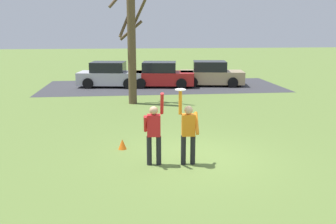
# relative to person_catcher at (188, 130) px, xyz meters

# --- Properties ---
(ground_plane) EXTENTS (120.00, 120.00, 0.00)m
(ground_plane) POSITION_rel_person_catcher_xyz_m (0.23, 0.43, -0.98)
(ground_plane) COLOR olive
(person_catcher) EXTENTS (0.55, 0.49, 2.08)m
(person_catcher) POSITION_rel_person_catcher_xyz_m (0.00, 0.00, 0.00)
(person_catcher) COLOR black
(person_catcher) RESTS_ON ground_plane
(person_defender) EXTENTS (0.56, 0.49, 2.04)m
(person_defender) POSITION_rel_person_catcher_xyz_m (-0.94, 0.05, -0.00)
(person_defender) COLOR black
(person_defender) RESTS_ON ground_plane
(frisbee_disc) EXTENTS (0.28, 0.28, 0.02)m
(frisbee_disc) POSITION_rel_person_catcher_xyz_m (-0.22, 0.01, 1.11)
(frisbee_disc) COLOR white
(frisbee_disc) RESTS_ON person_catcher
(parked_car_silver) EXTENTS (4.31, 2.48, 1.59)m
(parked_car_silver) POSITION_rel_person_catcher_xyz_m (-2.75, 14.28, -0.25)
(parked_car_silver) COLOR #BCBCC1
(parked_car_silver) RESTS_ON ground_plane
(parked_car_red) EXTENTS (4.31, 2.48, 1.59)m
(parked_car_red) POSITION_rel_person_catcher_xyz_m (0.51, 13.90, -0.25)
(parked_car_red) COLOR red
(parked_car_red) RESTS_ON ground_plane
(parked_car_tan) EXTENTS (4.31, 2.48, 1.59)m
(parked_car_tan) POSITION_rel_person_catcher_xyz_m (3.82, 14.05, -0.25)
(parked_car_tan) COLOR tan
(parked_car_tan) RESTS_ON ground_plane
(parking_strip) EXTENTS (15.21, 6.40, 0.01)m
(parking_strip) POSITION_rel_person_catcher_xyz_m (0.62, 14.03, -0.98)
(parking_strip) COLOR #38383D
(parking_strip) RESTS_ON ground_plane
(bare_tree_tall) EXTENTS (2.10, 1.31, 6.18)m
(bare_tree_tall) POSITION_rel_person_catcher_xyz_m (-1.40, 8.70, 2.12)
(bare_tree_tall) COLOR brown
(bare_tree_tall) RESTS_ON ground_plane
(field_cone_orange) EXTENTS (0.26, 0.26, 0.32)m
(field_cone_orange) POSITION_rel_person_catcher_xyz_m (-1.83, 1.49, -0.82)
(field_cone_orange) COLOR orange
(field_cone_orange) RESTS_ON ground_plane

